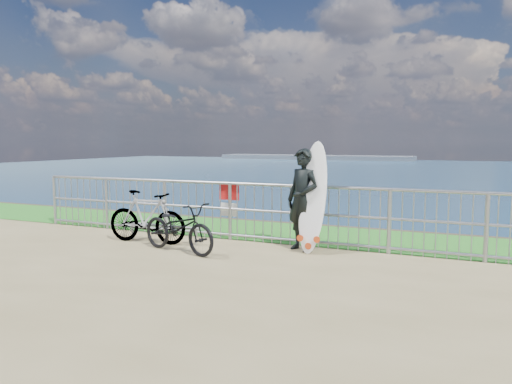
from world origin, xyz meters
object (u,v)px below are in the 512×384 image
at_px(surfboard, 312,201).
at_px(bicycle_far, 147,217).
at_px(bicycle_near, 179,227).
at_px(surfer, 303,200).

distance_m(surfboard, bicycle_far, 3.13).
distance_m(surfboard, bicycle_near, 2.33).
distance_m(bicycle_near, bicycle_far, 1.07).
distance_m(surfer, surfboard, 0.22).
xyz_separation_m(surfboard, bicycle_near, (-2.09, -0.93, -0.45)).
bearing_deg(bicycle_near, bicycle_far, 81.27).
distance_m(surfer, bicycle_far, 2.95).
bearing_deg(bicycle_far, bicycle_near, -116.13).
bearing_deg(surfer, bicycle_far, -143.96).
bearing_deg(bicycle_near, surfer, -46.82).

